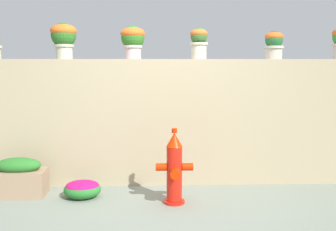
# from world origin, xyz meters

# --- Properties ---
(ground_plane) EXTENTS (24.00, 24.00, 0.00)m
(ground_plane) POSITION_xyz_m (0.00, 0.00, 0.00)
(ground_plane) COLOR gray
(stone_wall) EXTENTS (5.03, 0.31, 1.60)m
(stone_wall) POSITION_xyz_m (0.00, 1.18, 0.80)
(stone_wall) COLOR tan
(stone_wall) RESTS_ON ground
(potted_plant_1) EXTENTS (0.32, 0.32, 0.45)m
(potted_plant_1) POSITION_xyz_m (-1.27, 1.15, 1.88)
(potted_plant_1) COLOR #BCBBA1
(potted_plant_1) RESTS_ON stone_wall
(potted_plant_2) EXTENTS (0.31, 0.31, 0.41)m
(potted_plant_2) POSITION_xyz_m (-0.42, 1.21, 1.86)
(potted_plant_2) COLOR beige
(potted_plant_2) RESTS_ON stone_wall
(potted_plant_3) EXTENTS (0.23, 0.23, 0.39)m
(potted_plant_3) POSITION_xyz_m (0.42, 1.21, 1.83)
(potted_plant_3) COLOR beige
(potted_plant_3) RESTS_ON stone_wall
(potted_plant_4) EXTENTS (0.25, 0.25, 0.36)m
(potted_plant_4) POSITION_xyz_m (1.38, 1.18, 1.81)
(potted_plant_4) COLOR beige
(potted_plant_4) RESTS_ON stone_wall
(fire_hydrant) EXTENTS (0.42, 0.34, 0.85)m
(fire_hydrant) POSITION_xyz_m (0.07, 0.37, 0.38)
(fire_hydrant) COLOR red
(fire_hydrant) RESTS_ON ground
(flower_bush_left) EXTENTS (0.43, 0.39, 0.21)m
(flower_bush_left) POSITION_xyz_m (-0.99, 0.60, 0.11)
(flower_bush_left) COLOR #27732B
(flower_bush_left) RESTS_ON ground
(planter_box) EXTENTS (0.63, 0.33, 0.46)m
(planter_box) POSITION_xyz_m (-1.74, 0.68, 0.22)
(planter_box) COLOR #9E7F62
(planter_box) RESTS_ON ground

